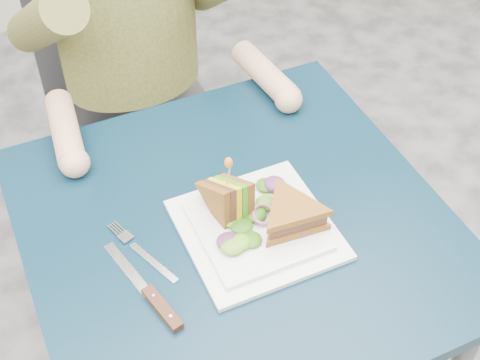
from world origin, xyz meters
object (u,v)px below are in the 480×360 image
table (237,249)px  sandwich_flat (292,215)px  chair (126,81)px  fork (143,253)px  sandwich_upright (229,200)px  plate (257,228)px  knife (155,301)px

table → sandwich_flat: size_ratio=4.89×
chair → fork: 0.78m
table → sandwich_flat: sandwich_flat is taller
table → sandwich_upright: (-0.01, 0.01, 0.13)m
table → plate: plate is taller
chair → sandwich_upright: chair is taller
sandwich_flat → fork: (-0.26, 0.06, -0.04)m
sandwich_upright → knife: bearing=-148.2°
table → fork: (-0.18, 0.00, 0.08)m
chair → sandwich_flat: chair is taller
table → chair: size_ratio=0.81×
sandwich_upright → chair: bearing=89.2°
chair → sandwich_upright: 0.76m
sandwich_flat → fork: 0.27m
knife → chair: bearing=77.0°
sandwich_upright → knife: sandwich_upright is taller
table → knife: size_ratio=3.42×
sandwich_flat → knife: size_ratio=0.70×
fork → sandwich_upright: bearing=3.4°
chair → sandwich_upright: size_ratio=7.04×
fork → sandwich_flat: bearing=-13.2°
knife → sandwich_upright: bearing=31.8°
sandwich_flat → knife: sandwich_flat is taller
sandwich_upright → sandwich_flat: bearing=-38.4°
chair → sandwich_upright: bearing=-90.8°
plate → fork: (-0.20, 0.04, -0.01)m
chair → plate: (0.02, -0.77, 0.20)m
chair → fork: chair is taller
sandwich_flat → knife: (-0.27, -0.04, -0.04)m
plate → sandwich_flat: 0.07m
chair → knife: size_ratio=4.25×
fork → knife: knife is taller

